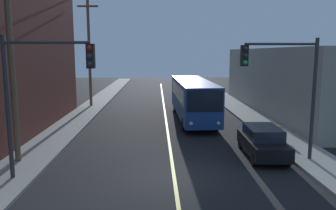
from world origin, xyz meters
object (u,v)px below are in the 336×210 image
parked_car_black (263,141)px  fire_hydrant (279,132)px  traffic_signal_right_corner (284,76)px  utility_pole_near (11,54)px  traffic_signal_left_corner (43,81)px  city_bus (193,97)px  utility_pole_mid (89,44)px

parked_car_black → fire_hydrant: bearing=56.4°
parked_car_black → fire_hydrant: (2.06, 3.09, -0.26)m
traffic_signal_right_corner → parked_car_black: bearing=125.3°
utility_pole_near → traffic_signal_left_corner: size_ratio=1.57×
traffic_signal_left_corner → fire_hydrant: size_ratio=7.14×
city_bus → fire_hydrant: size_ratio=14.53×
utility_pole_near → fire_hydrant: bearing=14.5°
parked_car_black → utility_pole_mid: utility_pole_mid is taller
traffic_signal_left_corner → city_bus: bearing=60.0°
city_bus → utility_pole_near: utility_pole_near is taller
traffic_signal_right_corner → utility_pole_near: bearing=179.1°
utility_pole_near → fire_hydrant: size_ratio=11.24×
utility_pole_near → traffic_signal_left_corner: utility_pole_near is taller
traffic_signal_left_corner → traffic_signal_right_corner: 11.02m
parked_car_black → traffic_signal_right_corner: 3.62m
utility_pole_near → traffic_signal_left_corner: bearing=-45.9°
city_bus → traffic_signal_right_corner: size_ratio=2.03×
utility_pole_near → traffic_signal_right_corner: size_ratio=1.57×
city_bus → traffic_signal_right_corner: bearing=-73.9°
traffic_signal_right_corner → fire_hydrant: bearing=70.0°
utility_pole_near → fire_hydrant: 15.70m
traffic_signal_right_corner → fire_hydrant: 5.62m
city_bus → traffic_signal_left_corner: 15.43m
utility_pole_mid → traffic_signal_right_corner: size_ratio=1.88×
utility_pole_mid → traffic_signal_right_corner: 22.03m
city_bus → parked_car_black: (2.59, -10.25, -0.98)m
traffic_signal_left_corner → traffic_signal_right_corner: bearing=10.9°
traffic_signal_right_corner → fire_hydrant: (1.44, 3.96, -3.72)m
utility_pole_near → utility_pole_mid: (0.23, 17.59, 0.94)m
utility_pole_mid → traffic_signal_left_corner: utility_pole_mid is taller
parked_car_black → traffic_signal_left_corner: size_ratio=0.74×
utility_pole_near → city_bus: bearing=48.0°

